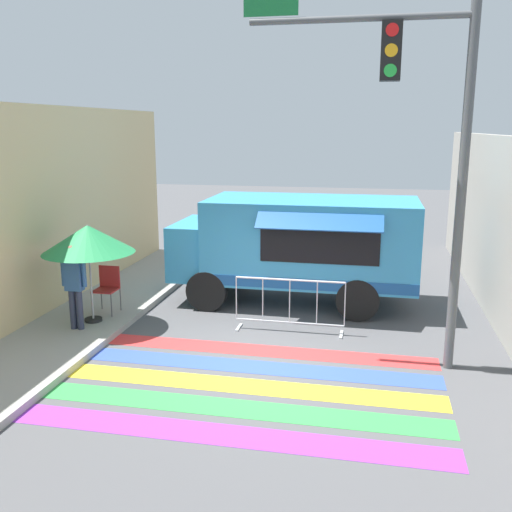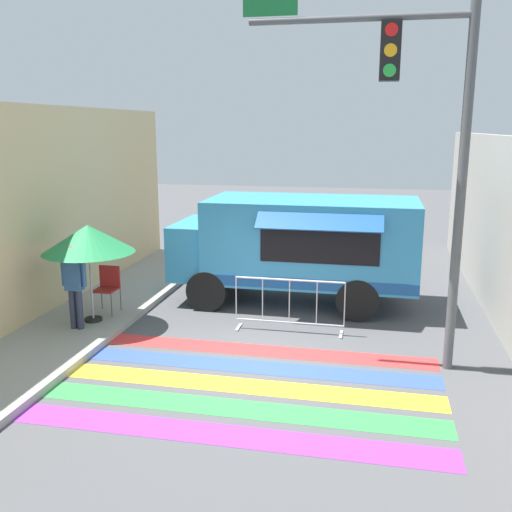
{
  "view_description": "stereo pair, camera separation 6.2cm",
  "coord_description": "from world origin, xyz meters",
  "px_view_note": "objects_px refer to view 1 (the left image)",
  "views": [
    {
      "loc": [
        1.91,
        -9.4,
        4.1
      ],
      "look_at": [
        -0.51,
        2.37,
        1.36
      ],
      "focal_mm": 40.0,
      "sensor_mm": 36.0,
      "label": 1
    },
    {
      "loc": [
        1.97,
        -9.39,
        4.1
      ],
      "look_at": [
        -0.51,
        2.37,
        1.36
      ],
      "focal_mm": 40.0,
      "sensor_mm": 36.0,
      "label": 2
    }
  ],
  "objects_px": {
    "food_truck": "(293,242)",
    "barricade_front": "(290,305)",
    "traffic_signal_pole": "(423,121)",
    "folding_chair": "(107,285)",
    "vendor_person": "(74,282)",
    "patio_umbrella": "(88,239)"
  },
  "relations": [
    {
      "from": "patio_umbrella",
      "to": "vendor_person",
      "type": "bearing_deg",
      "value": -100.54
    },
    {
      "from": "folding_chair",
      "to": "vendor_person",
      "type": "xyz_separation_m",
      "value": [
        -0.12,
        -1.15,
        0.37
      ]
    },
    {
      "from": "food_truck",
      "to": "folding_chair",
      "type": "relative_size",
      "value": 5.6
    },
    {
      "from": "patio_umbrella",
      "to": "barricade_front",
      "type": "bearing_deg",
      "value": 7.7
    },
    {
      "from": "food_truck",
      "to": "barricade_front",
      "type": "distance_m",
      "value": 2.23
    },
    {
      "from": "patio_umbrella",
      "to": "folding_chair",
      "type": "relative_size",
      "value": 2.03
    },
    {
      "from": "patio_umbrella",
      "to": "traffic_signal_pole",
      "type": "bearing_deg",
      "value": -5.93
    },
    {
      "from": "food_truck",
      "to": "vendor_person",
      "type": "height_order",
      "value": "food_truck"
    },
    {
      "from": "traffic_signal_pole",
      "to": "patio_umbrella",
      "type": "xyz_separation_m",
      "value": [
        -6.35,
        0.66,
        -2.31
      ]
    },
    {
      "from": "food_truck",
      "to": "barricade_front",
      "type": "xyz_separation_m",
      "value": [
        0.23,
        -2.04,
        -0.89
      ]
    },
    {
      "from": "traffic_signal_pole",
      "to": "barricade_front",
      "type": "relative_size",
      "value": 2.81
    },
    {
      "from": "food_truck",
      "to": "barricade_front",
      "type": "height_order",
      "value": "food_truck"
    },
    {
      "from": "patio_umbrella",
      "to": "vendor_person",
      "type": "distance_m",
      "value": 0.91
    },
    {
      "from": "traffic_signal_pole",
      "to": "barricade_front",
      "type": "height_order",
      "value": "traffic_signal_pole"
    },
    {
      "from": "food_truck",
      "to": "vendor_person",
      "type": "xyz_separation_m",
      "value": [
        -3.92,
        -3.08,
        -0.34
      ]
    },
    {
      "from": "traffic_signal_pole",
      "to": "patio_umbrella",
      "type": "bearing_deg",
      "value": 174.07
    },
    {
      "from": "vendor_person",
      "to": "traffic_signal_pole",
      "type": "bearing_deg",
      "value": 4.89
    },
    {
      "from": "vendor_person",
      "to": "folding_chair",
      "type": "bearing_deg",
      "value": 90.18
    },
    {
      "from": "food_truck",
      "to": "traffic_signal_pole",
      "type": "bearing_deg",
      "value": -52.13
    },
    {
      "from": "folding_chair",
      "to": "vendor_person",
      "type": "distance_m",
      "value": 1.22
    },
    {
      "from": "folding_chair",
      "to": "traffic_signal_pole",
      "type": "bearing_deg",
      "value": -30.56
    },
    {
      "from": "traffic_signal_pole",
      "to": "folding_chair",
      "type": "relative_size",
      "value": 6.27
    }
  ]
}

